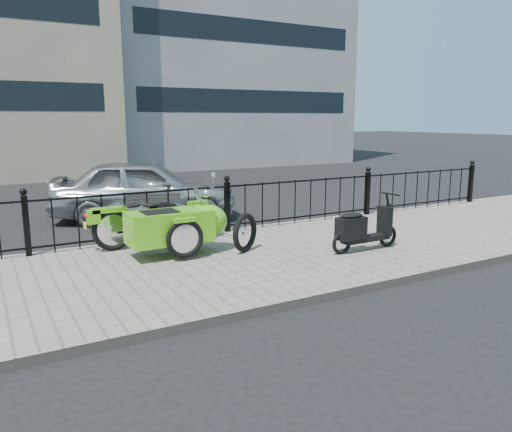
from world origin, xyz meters
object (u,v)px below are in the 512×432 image
motorcycle_sidecar (177,224)px  scooter (361,230)px  spare_tire (245,233)px  sedan_car (145,189)px

motorcycle_sidecar → scooter: size_ratio=1.68×
scooter → spare_tire: (-1.68, 0.88, -0.04)m
motorcycle_sidecar → spare_tire: (0.96, -0.52, -0.15)m
spare_tire → sedan_car: sedan_car is taller
sedan_car → motorcycle_sidecar: bearing=-167.3°
motorcycle_sidecar → scooter: (2.64, -1.40, -0.12)m
scooter → spare_tire: size_ratio=2.12×
sedan_car → spare_tire: bearing=-152.3°
motorcycle_sidecar → sedan_car: sedan_car is taller
scooter → sedan_car: sedan_car is taller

